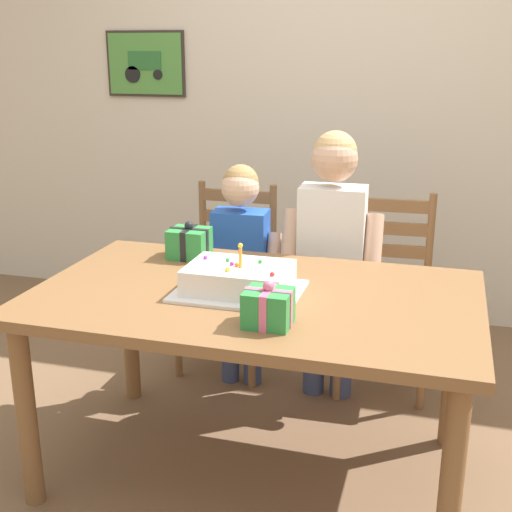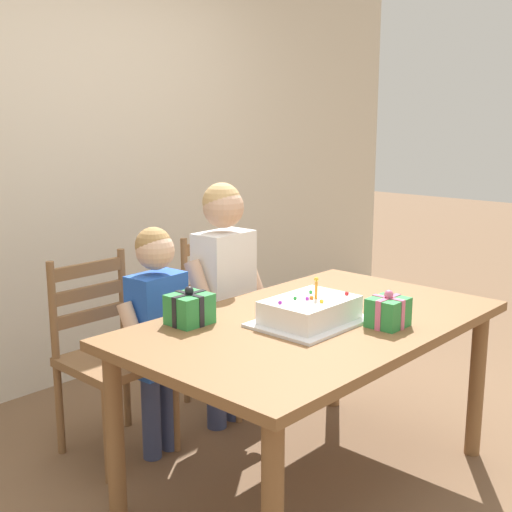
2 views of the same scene
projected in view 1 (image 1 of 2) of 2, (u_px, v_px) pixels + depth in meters
The scene contains 10 objects.
ground_plane at pixel (255, 469), 2.60m from camera, with size 20.00×20.00×0.00m, color brown.
back_wall at pixel (341, 97), 3.86m from camera, with size 6.40×0.11×2.60m.
dining_table at pixel (255, 315), 2.41m from camera, with size 1.58×0.96×0.74m.
birthday_cake at pixel (239, 280), 2.37m from camera, with size 0.44×0.34×0.19m.
gift_box_red_large at pixel (268, 308), 2.09m from camera, with size 0.15×0.14×0.15m.
gift_box_beside_cake at pixel (189, 243), 2.77m from camera, with size 0.16×0.15×0.16m.
chair_left at pixel (229, 277), 3.37m from camera, with size 0.42×0.42×0.92m.
chair_right at pixel (385, 292), 3.17m from camera, with size 0.44×0.44×0.92m.
child_older at pixel (332, 241), 2.96m from camera, with size 0.45×0.26×1.24m.
child_younger at pixel (241, 255), 3.10m from camera, with size 0.39×0.23×1.07m.
Camera 1 is at (0.63, -2.15, 1.57)m, focal length 46.90 mm.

